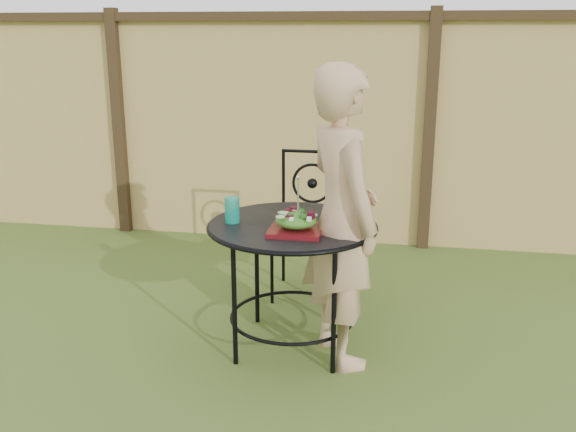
% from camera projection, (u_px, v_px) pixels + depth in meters
% --- Properties ---
extents(ground, '(60.00, 60.00, 0.00)m').
position_uv_depth(ground, '(187.00, 359.00, 3.49)').
color(ground, '#2F4B18').
rests_on(ground, ground).
extents(fence, '(8.00, 0.12, 1.90)m').
position_uv_depth(fence, '(269.00, 128.00, 5.30)').
color(fence, '#F0D276').
rests_on(fence, ground).
extents(patio_table, '(0.92, 0.92, 0.72)m').
position_uv_depth(patio_table, '(292.00, 248.00, 3.49)').
color(patio_table, black).
rests_on(patio_table, ground).
extents(patio_chair, '(0.46, 0.46, 0.95)m').
position_uv_depth(patio_chair, '(309.00, 220.00, 4.28)').
color(patio_chair, black).
rests_on(patio_chair, ground).
extents(diner, '(0.61, 0.69, 1.58)m').
position_uv_depth(diner, '(342.00, 218.00, 3.32)').
color(diner, tan).
rests_on(diner, ground).
extents(salad_plate, '(0.27, 0.27, 0.02)m').
position_uv_depth(salad_plate, '(296.00, 230.00, 3.30)').
color(salad_plate, '#3D080E').
rests_on(salad_plate, patio_table).
extents(salad, '(0.21, 0.21, 0.08)m').
position_uv_depth(salad, '(296.00, 220.00, 3.28)').
color(salad, '#235614').
rests_on(salad, salad_plate).
extents(fork, '(0.01, 0.01, 0.18)m').
position_uv_depth(fork, '(298.00, 196.00, 3.24)').
color(fork, silver).
rests_on(fork, salad).
extents(drinking_glass, '(0.08, 0.08, 0.14)m').
position_uv_depth(drinking_glass, '(232.00, 210.00, 3.45)').
color(drinking_glass, '#0C937C').
rests_on(drinking_glass, patio_table).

